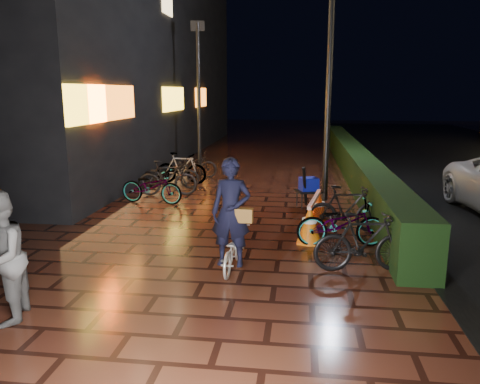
# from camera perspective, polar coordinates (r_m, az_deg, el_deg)

# --- Properties ---
(ground) EXTENTS (80.00, 80.00, 0.00)m
(ground) POSITION_cam_1_polar(r_m,az_deg,el_deg) (9.44, -1.80, -5.68)
(ground) COLOR #381911
(ground) RESTS_ON ground
(hedge) EXTENTS (0.70, 20.00, 1.00)m
(hedge) POSITION_cam_1_polar(r_m,az_deg,el_deg) (17.14, 13.56, 3.81)
(hedge) COLOR black
(hedge) RESTS_ON ground
(bystander_person) EXTENTS (0.84, 0.97, 1.70)m
(bystander_person) POSITION_cam_1_polar(r_m,az_deg,el_deg) (6.61, -27.23, -7.22)
(bystander_person) COLOR #515154
(bystander_person) RESTS_ON ground
(storefront_block) EXTENTS (12.09, 22.00, 9.00)m
(storefront_block) POSITION_cam_1_polar(r_m,az_deg,el_deg) (23.18, -21.61, 15.34)
(storefront_block) COLOR black
(storefront_block) RESTS_ON ground
(lamp_post_hedge) EXTENTS (0.53, 0.26, 5.61)m
(lamp_post_hedge) POSITION_cam_1_polar(r_m,az_deg,el_deg) (12.56, 10.78, 12.85)
(lamp_post_hedge) COLOR black
(lamp_post_hedge) RESTS_ON ground
(lamp_post_sf) EXTENTS (0.52, 0.16, 5.40)m
(lamp_post_sf) POSITION_cam_1_polar(r_m,az_deg,el_deg) (17.96, -5.05, 12.38)
(lamp_post_sf) COLOR black
(lamp_post_sf) RESTS_ON ground
(cyclist) EXTENTS (0.69, 1.34, 1.88)m
(cyclist) POSITION_cam_1_polar(r_m,az_deg,el_deg) (7.60, -1.01, -4.62)
(cyclist) COLOR silver
(cyclist) RESTS_ON ground
(traffic_barrier) EXTENTS (0.69, 1.88, 0.76)m
(traffic_barrier) POSITION_cam_1_polar(r_m,az_deg,el_deg) (9.84, 9.02, -2.78)
(traffic_barrier) COLOR #DB640B
(traffic_barrier) RESTS_ON ground
(cart_assembly) EXTENTS (0.72, 0.77, 1.11)m
(cart_assembly) POSITION_cam_1_polar(r_m,az_deg,el_deg) (11.86, 8.33, 0.75)
(cart_assembly) COLOR black
(cart_assembly) RESTS_ON ground
(parked_bikes_storefront) EXTENTS (1.98, 4.59, 0.99)m
(parked_bikes_storefront) POSITION_cam_1_polar(r_m,az_deg,el_deg) (14.22, -8.08, 2.23)
(parked_bikes_storefront) COLOR black
(parked_bikes_storefront) RESTS_ON ground
(parked_bikes_hedge) EXTENTS (1.99, 2.88, 0.99)m
(parked_bikes_hedge) POSITION_cam_1_polar(r_m,az_deg,el_deg) (8.98, 13.22, -3.76)
(parked_bikes_hedge) COLOR black
(parked_bikes_hedge) RESTS_ON ground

